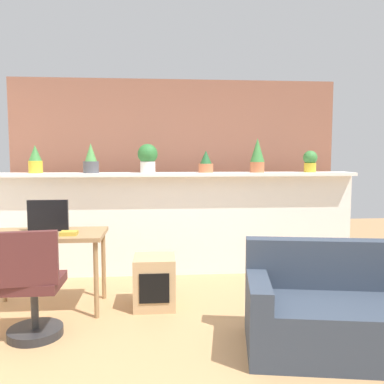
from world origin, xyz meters
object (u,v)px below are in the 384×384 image
(potted_plant_0, at_px, (35,160))
(potted_plant_5, at_px, (310,161))
(potted_plant_1, at_px, (91,160))
(book_on_desk, at_px, (69,233))
(potted_plant_4, at_px, (257,155))
(office_chair, at_px, (33,293))
(potted_plant_3, at_px, (206,163))
(tv_monitor, at_px, (48,216))
(potted_plant_2, at_px, (148,157))
(desk, at_px, (46,241))
(side_cube_shelf, at_px, (154,282))
(couch, at_px, (350,313))

(potted_plant_0, relative_size, potted_plant_5, 1.24)
(potted_plant_1, height_order, book_on_desk, potted_plant_1)
(book_on_desk, bearing_deg, potted_plant_4, 29.28)
(potted_plant_5, relative_size, office_chair, 0.30)
(potted_plant_0, xyz_separation_m, potted_plant_3, (2.04, 0.02, -0.04))
(tv_monitor, xyz_separation_m, book_on_desk, (0.24, -0.21, -0.13))
(potted_plant_2, bearing_deg, tv_monitor, -133.54)
(office_chair, bearing_deg, book_on_desk, 70.23)
(potted_plant_5, xyz_separation_m, tv_monitor, (-2.96, -0.94, -0.51))
(tv_monitor, distance_m, office_chair, 0.89)
(desk, bearing_deg, side_cube_shelf, -1.39)
(potted_plant_1, relative_size, potted_plant_4, 0.84)
(potted_plant_1, xyz_separation_m, side_cube_shelf, (0.76, -1.05, -1.17))
(potted_plant_2, height_order, side_cube_shelf, potted_plant_2)
(potted_plant_0, bearing_deg, book_on_desk, -61.86)
(potted_plant_1, bearing_deg, potted_plant_2, 3.95)
(tv_monitor, bearing_deg, potted_plant_1, 74.27)
(potted_plant_2, bearing_deg, potted_plant_5, -1.42)
(potted_plant_1, relative_size, potted_plant_5, 1.32)
(side_cube_shelf, height_order, couch, couch)
(potted_plant_0, xyz_separation_m, potted_plant_5, (3.35, -0.02, -0.02))
(potted_plant_1, relative_size, potted_plant_3, 1.32)
(potted_plant_3, relative_size, potted_plant_4, 0.64)
(book_on_desk, relative_size, couch, 0.09)
(potted_plant_0, xyz_separation_m, potted_plant_2, (1.32, 0.03, 0.03))
(side_cube_shelf, relative_size, couch, 0.30)
(office_chair, xyz_separation_m, couch, (2.46, -0.37, -0.11))
(potted_plant_3, xyz_separation_m, side_cube_shelf, (-0.63, -1.08, -1.14))
(side_cube_shelf, xyz_separation_m, book_on_desk, (-0.78, -0.11, 0.52))
(tv_monitor, bearing_deg, book_on_desk, -41.61)
(potted_plant_3, bearing_deg, couch, -67.34)
(potted_plant_1, relative_size, couch, 0.21)
(desk, relative_size, book_on_desk, 7.29)
(potted_plant_2, distance_m, tv_monitor, 1.47)
(desk, height_order, office_chair, office_chair)
(desk, distance_m, tv_monitor, 0.25)
(potted_plant_2, bearing_deg, desk, -131.41)
(potted_plant_2, relative_size, potted_plant_5, 1.30)
(potted_plant_4, distance_m, book_on_desk, 2.45)
(potted_plant_5, height_order, desk, potted_plant_5)
(potted_plant_2, relative_size, desk, 0.32)
(potted_plant_0, xyz_separation_m, tv_monitor, (0.38, -0.96, -0.53))
(potted_plant_5, relative_size, couch, 0.16)
(potted_plant_0, bearing_deg, couch, -35.27)
(potted_plant_5, bearing_deg, book_on_desk, -157.03)
(potted_plant_4, xyz_separation_m, desk, (-2.29, -1.01, -0.82))
(potted_plant_4, relative_size, tv_monitor, 1.11)
(desk, xyz_separation_m, couch, (2.52, -1.02, -0.38))
(potted_plant_5, height_order, office_chair, potted_plant_5)
(couch, bearing_deg, tv_monitor, 156.46)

